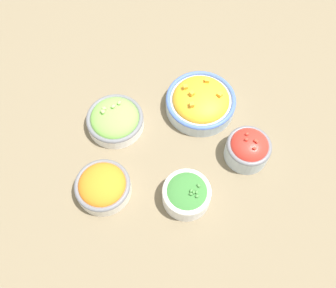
{
  "coord_description": "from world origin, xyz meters",
  "views": [
    {
      "loc": [
        -0.11,
        -0.42,
        0.86
      ],
      "look_at": [
        0.0,
        0.0,
        0.03
      ],
      "focal_mm": 40.0,
      "sensor_mm": 36.0,
      "label": 1
    }
  ],
  "objects_px": {
    "bowl_carrots": "(103,186)",
    "bowl_lettuce": "(115,119)",
    "bowl_squash": "(201,101)",
    "bowl_broccoli": "(187,194)",
    "bowl_cherry_tomatoes": "(248,148)"
  },
  "relations": [
    {
      "from": "bowl_carrots",
      "to": "bowl_lettuce",
      "type": "xyz_separation_m",
      "value": [
        0.06,
        0.17,
        -0.0
      ]
    },
    {
      "from": "bowl_broccoli",
      "to": "bowl_carrots",
      "type": "bearing_deg",
      "value": 158.94
    },
    {
      "from": "bowl_squash",
      "to": "bowl_lettuce",
      "type": "bearing_deg",
      "value": 178.43
    },
    {
      "from": "bowl_carrots",
      "to": "bowl_cherry_tomatoes",
      "type": "bearing_deg",
      "value": 0.2
    },
    {
      "from": "bowl_cherry_tomatoes",
      "to": "bowl_broccoli",
      "type": "xyz_separation_m",
      "value": [
        -0.18,
        -0.07,
        -0.01
      ]
    },
    {
      "from": "bowl_carrots",
      "to": "bowl_lettuce",
      "type": "distance_m",
      "value": 0.19
    },
    {
      "from": "bowl_squash",
      "to": "bowl_broccoli",
      "type": "height_order",
      "value": "bowl_squash"
    },
    {
      "from": "bowl_cherry_tomatoes",
      "to": "bowl_lettuce",
      "type": "distance_m",
      "value": 0.35
    },
    {
      "from": "bowl_carrots",
      "to": "bowl_squash",
      "type": "distance_m",
      "value": 0.34
    },
    {
      "from": "bowl_cherry_tomatoes",
      "to": "bowl_broccoli",
      "type": "height_order",
      "value": "bowl_cherry_tomatoes"
    },
    {
      "from": "bowl_squash",
      "to": "bowl_broccoli",
      "type": "bearing_deg",
      "value": -114.44
    },
    {
      "from": "bowl_carrots",
      "to": "bowl_broccoli",
      "type": "relative_size",
      "value": 1.16
    },
    {
      "from": "bowl_carrots",
      "to": "bowl_lettuce",
      "type": "height_order",
      "value": "bowl_lettuce"
    },
    {
      "from": "bowl_cherry_tomatoes",
      "to": "bowl_lettuce",
      "type": "height_order",
      "value": "bowl_cherry_tomatoes"
    },
    {
      "from": "bowl_lettuce",
      "to": "bowl_squash",
      "type": "xyz_separation_m",
      "value": [
        0.23,
        -0.01,
        0.0
      ]
    }
  ]
}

